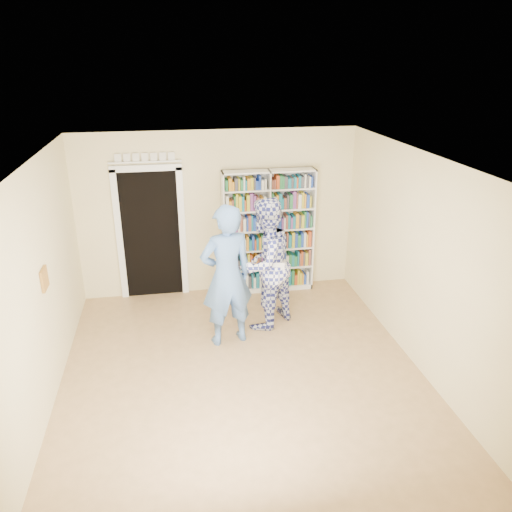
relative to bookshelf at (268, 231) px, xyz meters
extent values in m
plane|color=#9D774C|center=(-0.80, -2.34, -1.05)|extent=(5.00, 5.00, 0.00)
plane|color=white|center=(-0.80, -2.34, 1.65)|extent=(5.00, 5.00, 0.00)
plane|color=#F7E9AA|center=(-0.80, 0.16, 0.30)|extent=(4.50, 0.00, 4.50)
plane|color=#F7E9AA|center=(-3.05, -2.34, 0.30)|extent=(0.00, 5.00, 5.00)
plane|color=#F7E9AA|center=(1.45, -2.34, 0.30)|extent=(0.00, 5.00, 5.00)
cube|color=white|center=(0.00, 0.00, -0.01)|extent=(1.51, 0.28, 2.07)
cube|color=white|center=(0.00, 0.00, -0.01)|extent=(0.02, 0.28, 2.07)
cube|color=black|center=(-1.90, 0.14, 0.00)|extent=(0.90, 0.03, 2.10)
cube|color=white|center=(-2.40, 0.12, 0.00)|extent=(0.10, 0.06, 2.20)
cube|color=white|center=(-1.40, 0.12, 0.00)|extent=(0.10, 0.06, 2.20)
cube|color=white|center=(-1.90, 0.12, 1.10)|extent=(1.10, 0.06, 0.10)
cube|color=white|center=(-1.90, 0.12, 1.20)|extent=(1.10, 0.08, 0.02)
cube|color=brown|center=(-3.03, -2.14, 0.35)|extent=(0.03, 0.25, 0.25)
imported|color=#5279B6|center=(-0.89, -1.55, -0.05)|extent=(0.82, 0.63, 2.00)
imported|color=navy|center=(-0.29, -1.17, -0.07)|extent=(1.20, 1.17, 1.95)
cube|color=white|center=(-0.16, -1.41, -0.11)|extent=(0.20, 0.04, 0.28)
camera|label=1|loc=(-1.57, -7.63, 2.72)|focal=35.00mm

